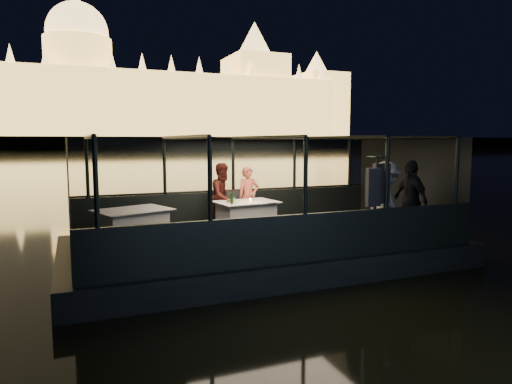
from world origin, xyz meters
name	(u,v)px	position (x,y,z in m)	size (l,w,h in m)	color
river_water	(94,155)	(0.00, 80.00, 0.00)	(500.00, 500.00, 0.00)	black
boat_hull	(263,262)	(0.00, 0.00, 0.00)	(8.60, 4.40, 1.00)	black
boat_deck	(263,241)	(0.00, 0.00, 0.48)	(8.00, 4.00, 0.04)	black
gunwale_port	(233,208)	(0.00, 2.00, 0.95)	(8.00, 0.08, 0.90)	black
gunwale_starboard	(305,238)	(0.00, -2.00, 0.95)	(8.00, 0.08, 0.90)	black
cabin_glass_port	(233,165)	(0.00, 2.00, 2.10)	(8.00, 0.02, 1.40)	#99B2B2
cabin_glass_starboard	(306,176)	(0.00, -2.00, 2.10)	(8.00, 0.02, 1.40)	#99B2B2
cabin_roof_glass	(263,138)	(0.00, 0.00, 2.80)	(8.00, 4.00, 0.02)	#99B2B2
end_wall_fore	(69,198)	(-4.00, 0.00, 1.65)	(0.02, 4.00, 2.30)	black
end_wall_aft	(407,183)	(4.00, 0.00, 1.65)	(0.02, 4.00, 2.30)	black
canopy_ribs	(263,189)	(0.00, 0.00, 1.65)	(8.00, 4.00, 2.30)	black
embankment	(80,144)	(0.00, 210.00, 1.00)	(400.00, 140.00, 6.00)	#423D33
parliament_building	(79,69)	(0.00, 175.00, 29.00)	(220.00, 32.00, 60.00)	#F2D18C
dining_table_central	(246,217)	(-0.04, 0.94, 0.89)	(1.45, 1.05, 0.77)	silver
dining_table_aft	(133,228)	(-2.77, 0.52, 0.89)	(1.49, 1.08, 0.79)	white
chair_port_left	(235,212)	(-0.16, 1.39, 0.95)	(0.44, 0.44, 0.95)	black
chair_port_right	(245,211)	(0.14, 1.48, 0.95)	(0.45, 0.45, 0.96)	black
coat_stand	(376,207)	(1.74, -1.75, 1.40)	(0.55, 0.44, 1.97)	black
person_woman_coral	(248,198)	(0.30, 1.66, 1.25)	(0.56, 0.37, 1.56)	#DA624F
person_man_maroon	(224,199)	(-0.38, 1.66, 1.25)	(0.80, 0.62, 1.67)	#421512
passenger_stripe	(385,205)	(2.30, -1.34, 1.35)	(1.16, 0.66, 1.80)	silver
passenger_dark	(410,202)	(3.14, -1.14, 1.35)	(1.06, 0.45, 1.81)	black
wine_bottle	(232,198)	(-0.51, 0.63, 1.42)	(0.07, 0.07, 0.32)	#133413
bread_basket	(231,201)	(-0.44, 0.93, 1.31)	(0.18, 0.18, 0.07)	brown
amber_candle	(250,201)	(0.00, 0.76, 1.31)	(0.06, 0.06, 0.08)	#F88E3E
plate_near	(271,202)	(0.43, 0.54, 1.27)	(0.27, 0.27, 0.02)	silver
plate_far	(234,202)	(-0.36, 0.90, 1.27)	(0.27, 0.27, 0.02)	silver
wine_glass_white	(234,200)	(-0.47, 0.57, 1.36)	(0.06, 0.06, 0.17)	silver
wine_glass_red	(255,197)	(0.23, 1.05, 1.36)	(0.06, 0.06, 0.19)	white
wine_glass_empty	(254,199)	(0.01, 0.57, 1.36)	(0.07, 0.07, 0.21)	silver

